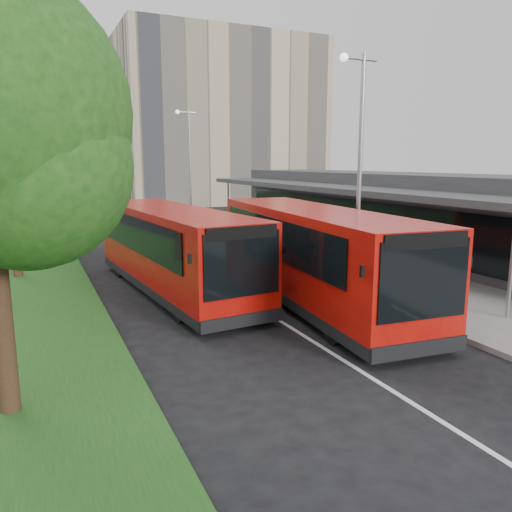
{
  "coord_description": "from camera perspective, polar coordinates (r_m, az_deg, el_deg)",
  "views": [
    {
      "loc": [
        -6.42,
        -12.55,
        4.56
      ],
      "look_at": [
        0.31,
        2.2,
        1.5
      ],
      "focal_mm": 35.0,
      "sensor_mm": 36.0,
      "label": 1
    }
  ],
  "objects": [
    {
      "name": "tree_mid",
      "position": [
        21.62,
        -26.62,
        11.06
      ],
      "size": [
        4.93,
        4.93,
        7.93
      ],
      "color": "#331F14",
      "rests_on": "ground"
    },
    {
      "name": "bollard",
      "position": [
        34.13,
        -4.92,
        4.01
      ],
      "size": [
        0.16,
        0.16,
        0.92
      ],
      "primitive_type": "cylinder",
      "rotation": [
        0.0,
        0.0,
        0.07
      ],
      "color": "yellow",
      "rests_on": "pavement"
    },
    {
      "name": "bus_second",
      "position": [
        17.79,
        -9.42,
        0.7
      ],
      "size": [
        3.54,
        10.64,
        2.96
      ],
      "rotation": [
        0.0,
        0.0,
        0.09
      ],
      "color": "#B81209",
      "rests_on": "ground"
    },
    {
      "name": "pavement",
      "position": [
        35.13,
        -3.61,
        3.34
      ],
      "size": [
        5.0,
        80.0,
        0.15
      ],
      "primitive_type": "cube",
      "color": "slate",
      "rests_on": "ground"
    },
    {
      "name": "litter_bin",
      "position": [
        26.91,
        2.61,
        2.34
      ],
      "size": [
        0.69,
        0.69,
        1.01
      ],
      "primitive_type": "cylinder",
      "rotation": [
        0.0,
        0.0,
        0.27
      ],
      "color": "#321F14",
      "rests_on": "pavement"
    },
    {
      "name": "car_far",
      "position": [
        58.19,
        -19.37,
        6.28
      ],
      "size": [
        2.68,
        4.43,
        1.38
      ],
      "primitive_type": "imported",
      "rotation": [
        0.0,
        0.0,
        0.31
      ],
      "color": "navy",
      "rests_on": "ground"
    },
    {
      "name": "ground",
      "position": [
        14.82,
        2.46,
        -7.25
      ],
      "size": [
        120.0,
        120.0,
        0.0
      ],
      "primitive_type": "plane",
      "color": "black",
      "rests_on": "ground"
    },
    {
      "name": "grass_verge",
      "position": [
        32.87,
        -25.29,
        1.78
      ],
      "size": [
        5.0,
        80.0,
        0.1
      ],
      "primitive_type": "cube",
      "color": "#1B4C18",
      "rests_on": "ground"
    },
    {
      "name": "office_block",
      "position": [
        58.41,
        -4.12,
        15.03
      ],
      "size": [
        22.0,
        12.0,
        18.0
      ],
      "primitive_type": "cube",
      "color": "tan",
      "rests_on": "ground"
    },
    {
      "name": "bus_main",
      "position": [
        16.16,
        6.64,
        0.0
      ],
      "size": [
        3.66,
        11.1,
        3.09
      ],
      "rotation": [
        0.0,
        0.0,
        -0.08
      ],
      "color": "#B81209",
      "rests_on": "ground"
    },
    {
      "name": "kerb_dashes",
      "position": [
        33.33,
        -7.34,
        2.75
      ],
      "size": [
        0.12,
        56.0,
        0.01
      ],
      "color": "silver",
      "rests_on": "ground"
    },
    {
      "name": "lamp_post_near",
      "position": [
        17.96,
        11.6,
        10.98
      ],
      "size": [
        1.44,
        0.28,
        8.0
      ],
      "color": "#92949A",
      "rests_on": "pavement"
    },
    {
      "name": "lamp_post_far",
      "position": [
        36.12,
        -7.7,
        10.85
      ],
      "size": [
        1.44,
        0.28,
        8.0
      ],
      "color": "#92949A",
      "rests_on": "pavement"
    },
    {
      "name": "station_building",
      "position": [
        26.96,
        15.52,
        4.94
      ],
      "size": [
        7.7,
        26.0,
        4.0
      ],
      "color": "#2D2E30",
      "rests_on": "ground"
    },
    {
      "name": "lane_centre_line",
      "position": [
        28.65,
        -11.26,
        1.34
      ],
      "size": [
        0.12,
        70.0,
        0.01
      ],
      "primitive_type": "cube",
      "color": "silver",
      "rests_on": "ground"
    },
    {
      "name": "tree_far",
      "position": [
        33.62,
        -26.03,
        10.88
      ],
      "size": [
        5.1,
        5.1,
        8.2
      ],
      "color": "#331F14",
      "rests_on": "ground"
    },
    {
      "name": "car_near",
      "position": [
        51.3,
        -15.54,
        5.79
      ],
      "size": [
        1.57,
        3.16,
        1.04
      ],
      "primitive_type": "imported",
      "rotation": [
        0.0,
        0.0,
        0.12
      ],
      "color": "#58140C",
      "rests_on": "ground"
    }
  ]
}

